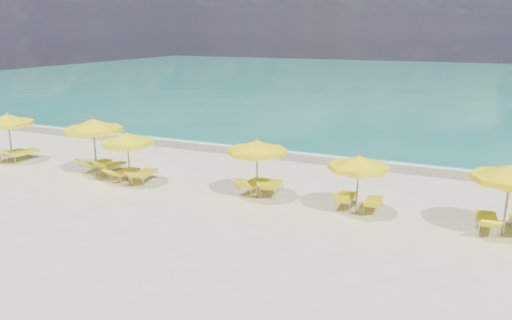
% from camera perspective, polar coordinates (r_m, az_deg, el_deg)
% --- Properties ---
extents(ground_plane, '(120.00, 120.00, 0.00)m').
position_cam_1_polar(ground_plane, '(18.89, -1.86, -4.58)').
color(ground_plane, beige).
extents(ocean, '(120.00, 80.00, 0.30)m').
position_cam_1_polar(ocean, '(64.80, 17.22, 8.54)').
color(ocean, '#147261').
rests_on(ocean, ground).
extents(wet_sand_band, '(120.00, 2.60, 0.01)m').
position_cam_1_polar(wet_sand_band, '(25.47, 5.42, 0.47)').
color(wet_sand_band, tan).
rests_on(wet_sand_band, ground).
extents(foam_line, '(120.00, 1.20, 0.03)m').
position_cam_1_polar(foam_line, '(26.21, 5.99, 0.86)').
color(foam_line, white).
rests_on(foam_line, ground).
extents(whitecap_near, '(14.00, 0.36, 0.05)m').
position_cam_1_polar(whitecap_near, '(36.34, 1.34, 4.82)').
color(whitecap_near, white).
rests_on(whitecap_near, ground).
extents(whitecap_far, '(18.00, 0.30, 0.05)m').
position_cam_1_polar(whitecap_far, '(40.50, 24.10, 4.57)').
color(whitecap_far, white).
rests_on(whitecap_far, ground).
extents(umbrella_1, '(2.81, 2.81, 2.40)m').
position_cam_1_polar(umbrella_1, '(26.67, -26.51, 4.11)').
color(umbrella_1, '#A88554').
rests_on(umbrella_1, ground).
extents(umbrella_2, '(2.98, 2.98, 2.58)m').
position_cam_1_polar(umbrella_2, '(22.69, -18.12, 3.72)').
color(umbrella_2, '#A88554').
rests_on(umbrella_2, ground).
extents(umbrella_3, '(2.81, 2.81, 2.22)m').
position_cam_1_polar(umbrella_3, '(21.00, -14.50, 2.29)').
color(umbrella_3, '#A88554').
rests_on(umbrella_3, ground).
extents(umbrella_4, '(2.87, 2.87, 2.31)m').
position_cam_1_polar(umbrella_4, '(18.59, 0.12, 1.44)').
color(umbrella_4, '#A88554').
rests_on(umbrella_4, ground).
extents(umbrella_5, '(2.51, 2.51, 2.14)m').
position_cam_1_polar(umbrella_5, '(17.31, 11.65, -0.36)').
color(umbrella_5, '#A88554').
rests_on(umbrella_5, ground).
extents(umbrella_6, '(2.39, 2.39, 2.35)m').
position_cam_1_polar(umbrella_6, '(16.94, 27.08, -1.42)').
color(umbrella_6, '#A88554').
rests_on(umbrella_6, ground).
extents(lounger_1_left, '(0.58, 1.70, 0.67)m').
position_cam_1_polar(lounger_1_left, '(27.48, -26.09, 0.50)').
color(lounger_1_left, '#A5A8AD').
rests_on(lounger_1_left, ground).
extents(lounger_1_right, '(0.79, 2.03, 0.82)m').
position_cam_1_polar(lounger_1_right, '(26.91, -25.17, 0.41)').
color(lounger_1_right, '#A5A8AD').
rests_on(lounger_1_right, ground).
extents(lounger_2_left, '(0.81, 1.79, 0.78)m').
position_cam_1_polar(lounger_2_left, '(23.75, -17.74, -0.70)').
color(lounger_2_left, '#A5A8AD').
rests_on(lounger_2_left, ground).
extents(lounger_2_right, '(0.70, 1.75, 0.80)m').
position_cam_1_polar(lounger_2_right, '(23.13, -16.11, -0.97)').
color(lounger_2_right, '#A5A8AD').
rests_on(lounger_2_right, ground).
extents(lounger_3_left, '(0.68, 1.80, 0.73)m').
position_cam_1_polar(lounger_3_left, '(21.95, -14.75, -1.72)').
color(lounger_3_left, '#A5A8AD').
rests_on(lounger_3_left, ground).
extents(lounger_3_right, '(0.86, 1.92, 0.75)m').
position_cam_1_polar(lounger_3_right, '(21.45, -12.67, -1.94)').
color(lounger_3_right, '#A5A8AD').
rests_on(lounger_3_right, ground).
extents(lounger_4_left, '(0.81, 1.89, 0.89)m').
position_cam_1_polar(lounger_4_left, '(19.59, -0.40, -3.14)').
color(lounger_4_left, '#A5A8AD').
rests_on(lounger_4_left, ground).
extents(lounger_4_right, '(0.82, 1.87, 0.81)m').
position_cam_1_polar(lounger_4_right, '(19.42, 1.78, -3.34)').
color(lounger_4_right, '#A5A8AD').
rests_on(lounger_4_right, ground).
extents(lounger_5_left, '(0.73, 1.79, 0.85)m').
position_cam_1_polar(lounger_5_left, '(18.32, 10.14, -4.70)').
color(lounger_5_left, '#A5A8AD').
rests_on(lounger_5_left, ground).
extents(lounger_5_right, '(0.62, 1.66, 0.71)m').
position_cam_1_polar(lounger_5_right, '(18.17, 13.24, -5.11)').
color(lounger_5_right, '#A5A8AD').
rests_on(lounger_5_right, ground).
extents(lounger_6_left, '(0.75, 1.91, 0.77)m').
position_cam_1_polar(lounger_6_left, '(17.62, 24.90, -6.68)').
color(lounger_6_left, '#A5A8AD').
rests_on(lounger_6_left, ground).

